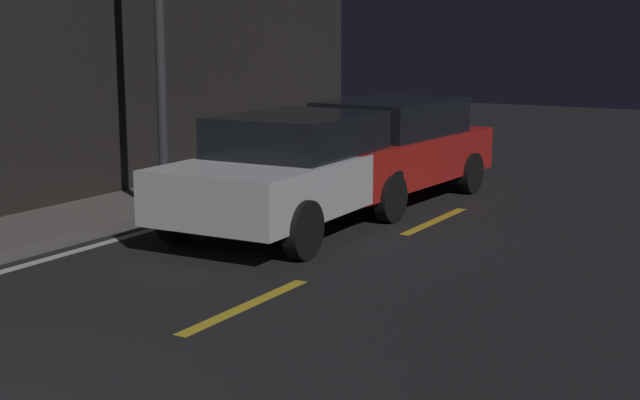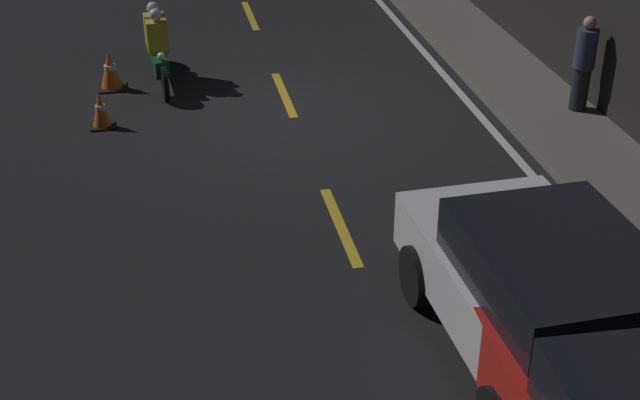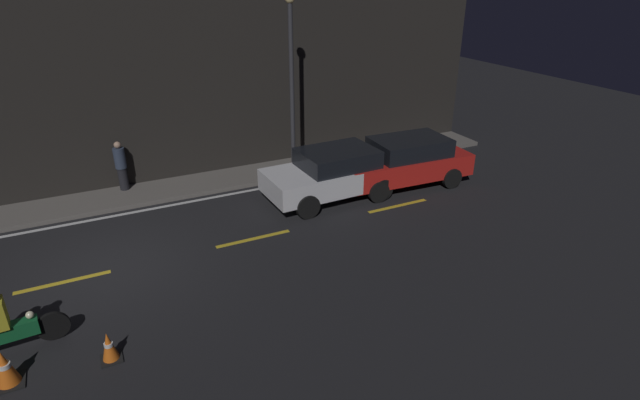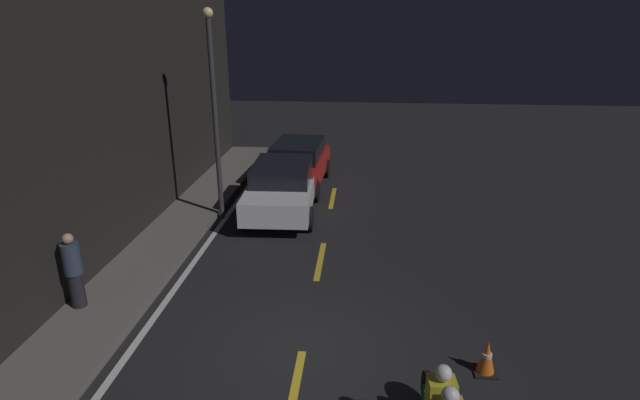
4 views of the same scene
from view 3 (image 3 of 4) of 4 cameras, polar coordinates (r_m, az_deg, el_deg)
The scene contains 13 objects.
ground_plane at distance 12.69m, azimuth -22.80°, elevation -7.54°, with size 56.00×56.00×0.00m, color black.
raised_curb at distance 16.30m, azimuth -24.12°, elevation -0.21°, with size 28.00×1.61×0.14m.
building_front at distance 16.19m, azimuth -26.67°, elevation 12.95°, with size 28.00×0.30×7.48m.
lane_dash_c at distance 12.74m, azimuth -27.27°, elevation -8.34°, with size 2.00×0.14×0.01m.
lane_dash_d at distance 13.15m, azimuth -7.60°, elevation -4.41°, with size 2.00×0.14×0.01m.
lane_dash_e at distance 14.97m, azimuth 8.87°, elevation -0.66°, with size 2.00×0.14×0.01m.
lane_solid_kerb at distance 15.36m, azimuth -23.81°, elevation -1.94°, with size 25.20×0.14×0.01m.
sedan_white at distance 15.04m, azimuth 1.50°, elevation 3.15°, with size 4.10×2.09×1.51m.
taxi_red at distance 16.18m, azimuth 9.62°, elevation 4.43°, with size 4.38×2.03×1.55m.
traffic_cone_near at distance 10.27m, azimuth -32.33°, elevation -15.92°, with size 0.48×0.48×0.69m.
traffic_cone_mid at distance 10.00m, azimuth -22.98°, elevation -15.18°, with size 0.37×0.37×0.59m.
pedestrian at distance 16.45m, azimuth -21.79°, elevation 3.66°, with size 0.34×0.34×1.55m.
street_lamp at distance 15.58m, azimuth -3.25°, elevation 13.21°, with size 0.28×0.28×5.76m.
Camera 3 is at (0.07, -10.95, 6.42)m, focal length 28.00 mm.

